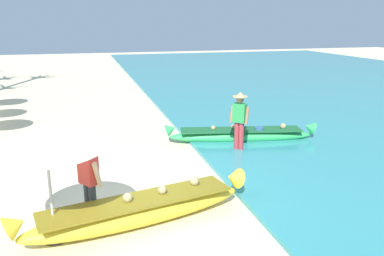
# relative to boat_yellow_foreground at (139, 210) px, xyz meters

# --- Properties ---
(ground_plane) EXTENTS (80.00, 80.00, 0.00)m
(ground_plane) POSITION_rel_boat_yellow_foreground_xyz_m (0.09, 0.88, -0.28)
(ground_plane) COLOR beige
(boat_yellow_foreground) EXTENTS (4.57, 1.60, 0.78)m
(boat_yellow_foreground) POSITION_rel_boat_yellow_foreground_xyz_m (0.00, 0.00, 0.00)
(boat_yellow_foreground) COLOR yellow
(boat_yellow_foreground) RESTS_ON ground
(boat_green_midground) EXTENTS (4.73, 1.56, 0.69)m
(boat_green_midground) POSITION_rel_boat_yellow_foreground_xyz_m (3.79, 4.22, -0.04)
(boat_green_midground) COLOR #38B760
(boat_green_midground) RESTS_ON ground
(person_vendor_hatted) EXTENTS (0.52, 0.52, 1.77)m
(person_vendor_hatted) POSITION_rel_boat_yellow_foreground_xyz_m (3.35, 3.34, 0.75)
(person_vendor_hatted) COLOR #B2383D
(person_vendor_hatted) RESTS_ON ground
(person_tourist_customer) EXTENTS (0.48, 0.56, 1.57)m
(person_tourist_customer) POSITION_rel_boat_yellow_foreground_xyz_m (-0.87, 0.31, 0.61)
(person_tourist_customer) COLOR #333842
(person_tourist_customer) RESTS_ON ground
(patio_umbrella_large) EXTENTS (1.93, 1.93, 2.08)m
(patio_umbrella_large) POSITION_rel_boat_yellow_foreground_xyz_m (-1.50, -0.18, 1.59)
(patio_umbrella_large) COLOR #B7B7BC
(patio_umbrella_large) RESTS_ON ground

